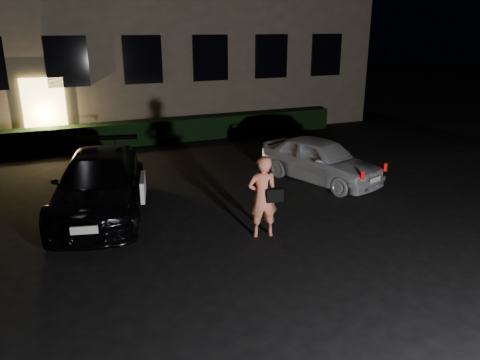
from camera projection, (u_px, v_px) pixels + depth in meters
name	position (u px, v px, depth m)	size (l,w,h in m)	color
ground	(280.00, 272.00, 8.30)	(80.00, 80.00, 0.00)	black
hedge	(150.00, 132.00, 17.36)	(15.00, 0.70, 0.85)	black
sedan	(100.00, 184.00, 10.84)	(2.95, 5.02, 1.36)	black
hatch	(320.00, 160.00, 13.04)	(2.58, 3.91, 1.24)	silver
man	(263.00, 197.00, 9.50)	(0.72, 0.51, 1.72)	#FF8162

